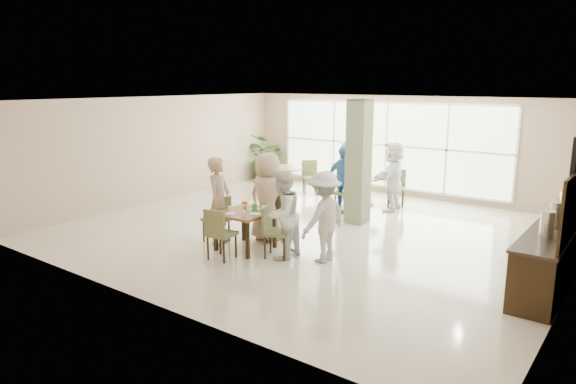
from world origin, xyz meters
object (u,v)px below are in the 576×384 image
Objects in this scene: potted_plant at (268,158)px; adult_a at (343,180)px; main_table at (245,216)px; teen_left at (219,201)px; adult_b at (393,176)px; round_table_right at (363,184)px; round_table_left at (282,173)px; teen_right at (283,215)px; adult_standing at (350,162)px; teen_standing at (324,217)px; teen_far at (268,197)px; buffet_counter at (561,240)px.

adult_a is at bearing -27.46° from potted_plant.
teen_left is (-0.65, -0.03, 0.22)m from main_table.
round_table_right is at bearing -101.38° from adult_b.
potted_plant is 5.10m from adult_b.
adult_a is (2.54, -0.88, 0.23)m from round_table_left.
adult_b reaches higher than main_table.
adult_standing reaches higher than teen_right.
adult_b reaches higher than teen_standing.
round_table_right is 1.36m from adult_standing.
main_table is 3.64m from adult_a.
adult_b is at bearing -3.87° from round_table_right.
teen_far is at bearing -130.10° from teen_right.
round_table_right is at bearing 89.36° from main_table.
teen_right is (3.40, -4.47, 0.23)m from round_table_left.
adult_a is at bearing -149.00° from teen_standing.
teen_right is at bearing -52.69° from round_table_left.
teen_left is 0.97× the size of teen_far.
round_table_left is 5.62m from teen_right.
adult_standing reaches higher than teen_standing.
main_table and round_table_right have the same top height.
teen_far is at bearing -51.35° from potted_plant.
main_table is at bearing -106.97° from teen_left.
main_table is at bearing -90.27° from teen_right.
teen_standing reaches higher than round_table_left.
main_table is 5.58m from adult_standing.
adult_standing is (-0.23, 5.53, 0.06)m from teen_left.
potted_plant is at bearing -142.25° from teen_right.
round_table_right is 0.55× the size of teen_far.
teen_far is 2.92m from adult_a.
teen_right reaches higher than potted_plant.
potted_plant is 0.94× the size of teen_standing.
round_table_right is at bearing 89.18° from adult_a.
teen_left reaches higher than adult_b.
round_table_right is 0.61× the size of teen_right.
main_table is 0.20× the size of buffet_counter.
teen_left reaches higher than adult_a.
adult_b is (4.96, -1.21, 0.10)m from potted_plant.
buffet_counter reaches higher than potted_plant.
adult_a is at bearing -169.48° from teen_right.
adult_b is (-4.14, 2.22, 0.31)m from buffet_counter.
teen_far is 0.97× the size of adult_standing.
teen_standing is (4.09, -4.17, 0.23)m from round_table_left.
adult_standing is at bearing -165.25° from teen_right.
adult_b is (0.95, 3.81, -0.04)m from teen_far.
buffet_counter reaches higher than round_table_right.
potted_plant is 0.83× the size of adult_standing.
round_table_right is 3.88m from teen_far.
teen_far is (-0.02, 0.72, 0.25)m from main_table.
buffet_counter is (5.02, -2.28, 0.00)m from round_table_right.
teen_standing is at bearing 164.21° from teen_far.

